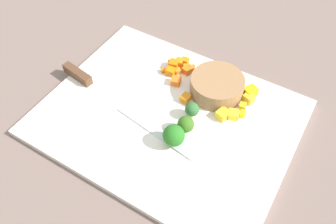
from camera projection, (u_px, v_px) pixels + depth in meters
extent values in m
plane|color=#745F59|center=(168.00, 119.00, 0.66)|extent=(4.00, 4.00, 0.00)
cube|color=white|center=(168.00, 117.00, 0.65)|extent=(0.46, 0.36, 0.01)
cylinder|color=#996D48|center=(217.00, 86.00, 0.67)|extent=(0.10, 0.10, 0.04)
cube|color=silver|center=(156.00, 130.00, 0.63)|extent=(0.18, 0.05, 0.00)
cube|color=brown|center=(78.00, 74.00, 0.70)|extent=(0.07, 0.03, 0.02)
cube|color=orange|center=(178.00, 71.00, 0.72)|extent=(0.02, 0.02, 0.01)
cube|color=orange|center=(174.00, 65.00, 0.72)|extent=(0.02, 0.02, 0.02)
cube|color=orange|center=(187.00, 70.00, 0.72)|extent=(0.02, 0.02, 0.01)
cube|color=orange|center=(186.00, 98.00, 0.67)|extent=(0.02, 0.02, 0.01)
cube|color=orange|center=(171.00, 71.00, 0.71)|extent=(0.02, 0.02, 0.01)
cube|color=orange|center=(176.00, 81.00, 0.70)|extent=(0.02, 0.02, 0.01)
cube|color=orange|center=(179.00, 63.00, 0.73)|extent=(0.02, 0.02, 0.02)
cube|color=orange|center=(186.00, 67.00, 0.73)|extent=(0.02, 0.02, 0.01)
cube|color=orange|center=(170.00, 63.00, 0.73)|extent=(0.01, 0.01, 0.01)
cube|color=orange|center=(164.00, 70.00, 0.72)|extent=(0.01, 0.01, 0.01)
cube|color=orange|center=(185.00, 61.00, 0.73)|extent=(0.02, 0.01, 0.01)
cube|color=orange|center=(192.00, 68.00, 0.72)|extent=(0.02, 0.02, 0.01)
cube|color=yellow|center=(249.00, 98.00, 0.67)|extent=(0.02, 0.02, 0.02)
cube|color=yellow|center=(250.00, 92.00, 0.68)|extent=(0.03, 0.03, 0.02)
cube|color=yellow|center=(223.00, 114.00, 0.64)|extent=(0.02, 0.03, 0.02)
cube|color=yellow|center=(243.00, 106.00, 0.66)|extent=(0.01, 0.02, 0.01)
cube|color=yellow|center=(242.00, 114.00, 0.65)|extent=(0.01, 0.01, 0.01)
cube|color=yellow|center=(233.00, 115.00, 0.64)|extent=(0.02, 0.02, 0.01)
cylinder|color=#83C167|center=(185.00, 129.00, 0.62)|extent=(0.01, 0.01, 0.01)
sphere|color=#38661D|center=(186.00, 124.00, 0.61)|extent=(0.03, 0.03, 0.03)
cylinder|color=#98C367|center=(192.00, 114.00, 0.64)|extent=(0.01, 0.01, 0.01)
sphere|color=#316632|center=(192.00, 109.00, 0.63)|extent=(0.03, 0.03, 0.03)
cylinder|color=#98B266|center=(174.00, 141.00, 0.60)|extent=(0.01, 0.01, 0.01)
sphere|color=#276F21|center=(174.00, 135.00, 0.59)|extent=(0.04, 0.04, 0.04)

